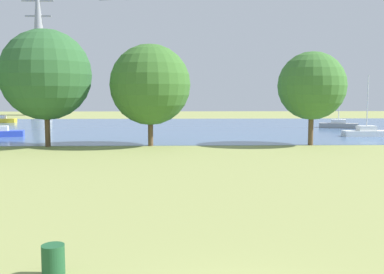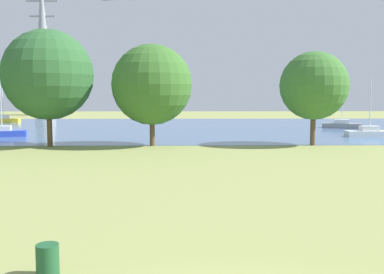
# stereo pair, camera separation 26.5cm
# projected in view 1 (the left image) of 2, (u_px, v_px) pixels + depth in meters

# --- Properties ---
(ground_plane) EXTENTS (160.00, 160.00, 0.00)m
(ground_plane) POSITION_uv_depth(u_px,v_px,m) (198.00, 160.00, 30.28)
(ground_plane) COLOR #8C9351
(litter_bin) EXTENTS (0.56, 0.56, 0.80)m
(litter_bin) POSITION_uv_depth(u_px,v_px,m) (53.00, 261.00, 10.94)
(litter_bin) COLOR #1E512D
(litter_bin) RESTS_ON ground
(water_surface) EXTENTS (140.00, 40.00, 0.02)m
(water_surface) POSITION_uv_depth(u_px,v_px,m) (189.00, 128.00, 58.13)
(water_surface) COLOR #4C6C98
(water_surface) RESTS_ON ground
(sailboat_gray) EXTENTS (5.02, 3.03, 6.69)m
(sailboat_gray) POSITION_uv_depth(u_px,v_px,m) (338.00, 124.00, 57.50)
(sailboat_gray) COLOR gray
(sailboat_gray) RESTS_ON water_surface
(sailboat_white) EXTENTS (4.83, 1.59, 6.29)m
(sailboat_white) POSITION_uv_depth(u_px,v_px,m) (366.00, 132.00, 46.20)
(sailboat_white) COLOR white
(sailboat_white) RESTS_ON water_surface
(tree_west_far) EXTENTS (7.52, 7.52, 9.77)m
(tree_west_far) POSITION_uv_depth(u_px,v_px,m) (46.00, 75.00, 36.95)
(tree_west_far) COLOR brown
(tree_west_far) RESTS_ON ground
(tree_east_far) EXTENTS (6.83, 6.83, 8.62)m
(tree_east_far) POSITION_uv_depth(u_px,v_px,m) (150.00, 85.00, 37.65)
(tree_east_far) COLOR brown
(tree_east_far) RESTS_ON ground
(tree_east_near) EXTENTS (5.84, 5.84, 8.04)m
(tree_east_near) POSITION_uv_depth(u_px,v_px,m) (312.00, 86.00, 38.16)
(tree_east_near) COLOR brown
(tree_east_near) RESTS_ON ground
(electricity_pylon) EXTENTS (6.40, 4.40, 28.56)m
(electricity_pylon) POSITION_uv_depth(u_px,v_px,m) (39.00, 44.00, 89.80)
(electricity_pylon) COLOR gray
(electricity_pylon) RESTS_ON ground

